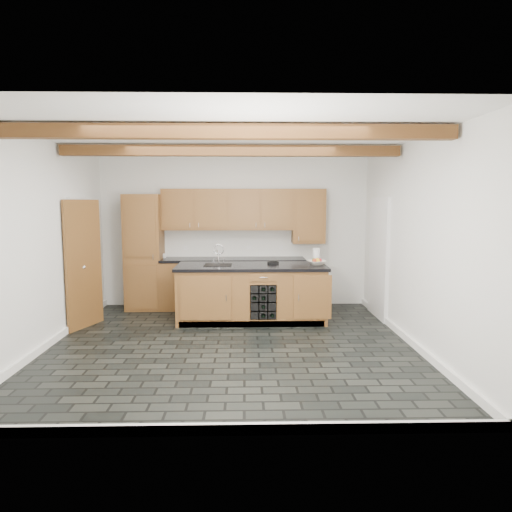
{
  "coord_description": "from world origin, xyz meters",
  "views": [
    {
      "loc": [
        0.2,
        -6.14,
        1.96
      ],
      "look_at": [
        0.36,
        0.8,
        1.14
      ],
      "focal_mm": 32.0,
      "sensor_mm": 36.0,
      "label": 1
    }
  ],
  "objects_px": {
    "island": "(252,293)",
    "fruit_bowl": "(317,263)",
    "paper_towel": "(316,255)",
    "kitchen_scale": "(273,262)"
  },
  "relations": [
    {
      "from": "paper_towel",
      "to": "island",
      "type": "bearing_deg",
      "value": -164.5
    },
    {
      "from": "island",
      "to": "fruit_bowl",
      "type": "bearing_deg",
      "value": 0.63
    },
    {
      "from": "island",
      "to": "kitchen_scale",
      "type": "height_order",
      "value": "kitchen_scale"
    },
    {
      "from": "island",
      "to": "kitchen_scale",
      "type": "distance_m",
      "value": 0.62
    },
    {
      "from": "island",
      "to": "paper_towel",
      "type": "xyz_separation_m",
      "value": [
        1.11,
        0.31,
        0.59
      ]
    },
    {
      "from": "island",
      "to": "fruit_bowl",
      "type": "relative_size",
      "value": 8.47
    },
    {
      "from": "fruit_bowl",
      "to": "paper_towel",
      "type": "height_order",
      "value": "paper_towel"
    },
    {
      "from": "kitchen_scale",
      "to": "fruit_bowl",
      "type": "height_order",
      "value": "fruit_bowl"
    },
    {
      "from": "kitchen_scale",
      "to": "paper_towel",
      "type": "relative_size",
      "value": 0.8
    },
    {
      "from": "island",
      "to": "fruit_bowl",
      "type": "distance_m",
      "value": 1.18
    }
  ]
}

